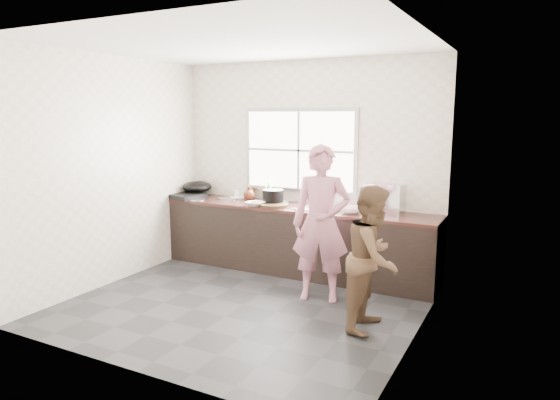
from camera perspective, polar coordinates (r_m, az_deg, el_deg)
The scene contains 30 objects.
floor at distance 5.48m, azimuth -4.16°, elevation -11.89°, with size 3.60×3.20×0.01m, color #2A2A2C.
ceiling at distance 5.14m, azimuth -4.55°, elevation 17.44°, with size 3.60×3.20×0.01m, color silver.
wall_back at distance 6.55m, azimuth 3.09°, elevation 3.92°, with size 3.60×0.01×2.70m, color beige.
wall_left at distance 6.28m, azimuth -18.51°, elevation 3.17°, with size 0.01×3.20×2.70m, color beige.
wall_right at distance 4.47m, azimuth 15.74°, elevation 0.82°, with size 0.01×3.20×2.70m, color beige.
wall_front at distance 3.89m, azimuth -16.91°, elevation -0.53°, with size 3.60×0.01×2.70m, color beige.
cabinet at distance 6.43m, azimuth 1.85°, elevation -4.70°, with size 3.60×0.62×0.82m, color black.
countertop at distance 6.34m, azimuth 1.87°, elevation -0.93°, with size 3.60×0.64×0.04m, color #321914.
sink at distance 6.19m, azimuth 4.79°, elevation -0.98°, with size 0.55×0.45×0.02m, color silver.
faucet at distance 6.35m, azimuth 5.51°, elevation 0.61°, with size 0.02×0.02×0.30m, color silver.
window_frame at distance 6.56m, azimuth 2.26°, elevation 5.69°, with size 1.60×0.05×1.10m, color #9EA0A5.
window_glazing at distance 6.54m, azimuth 2.16°, elevation 5.67°, with size 1.50×0.01×1.00m, color white.
woman at distance 5.42m, azimuth 4.71°, elevation -3.27°, with size 0.58×0.38×1.59m, color #CC7A91.
person_side at distance 4.78m, azimuth 10.61°, elevation -6.52°, with size 0.67×0.52×1.38m, color brown.
cutting_board at distance 6.33m, azimuth -0.73°, elevation -0.58°, with size 0.38×0.38×0.04m, color #332614.
cleaver at distance 6.48m, azimuth 0.01°, elevation -0.12°, with size 0.20×0.10×0.01m, color #B3B5BA.
bowl_mince at distance 6.37m, azimuth -2.82°, elevation -0.44°, with size 0.23×0.23×0.06m, color white.
bowl_crabs at distance 5.95m, azimuth 8.13°, elevation -1.22°, with size 0.20×0.20×0.06m, color white.
bowl_held at distance 6.05m, azimuth 5.87°, elevation -1.03°, with size 0.17×0.17×0.06m, color silver.
black_pot at distance 6.45m, azimuth -0.80°, elevation 0.33°, with size 0.27×0.27×0.20m, color black.
plate_food at distance 7.02m, azimuth -4.87°, elevation 0.34°, with size 0.23×0.23×0.02m, color white.
bottle_green at distance 6.75m, azimuth -1.32°, elevation 1.04°, with size 0.10×0.10×0.26m, color green.
bottle_brown_tall at distance 6.90m, azimuth -3.38°, elevation 0.92°, with size 0.09×0.09×0.19m, color #512F14.
bottle_brown_short at distance 6.81m, azimuth -3.55°, elevation 0.75°, with size 0.14×0.14×0.18m, color #491F12.
glass_jar at distance 6.99m, azimuth -4.98°, elevation 0.65°, with size 0.07×0.07×0.11m, color silver.
burner at distance 7.07m, azimuth -10.59°, elevation 0.45°, with size 0.43×0.43×0.06m, color black.
wok at distance 7.21m, azimuth -9.44°, elevation 1.52°, with size 0.42×0.42×0.16m, color black.
dish_rack at distance 6.14m, azimuth 11.96°, elevation 0.31°, with size 0.45×0.32×0.34m, color #BABEC1.
pot_lid_left at distance 6.91m, azimuth -9.57°, elevation 0.05°, with size 0.24×0.24×0.01m, color silver.
pot_lid_right at distance 6.93m, azimuth -5.93°, elevation 0.17°, with size 0.28×0.28×0.01m, color silver.
Camera 1 is at (2.69, -4.33, 2.02)m, focal length 32.00 mm.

